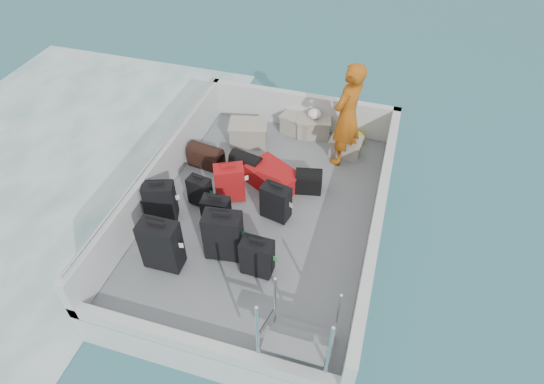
% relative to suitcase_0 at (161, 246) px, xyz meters
% --- Properties ---
extents(ground, '(160.00, 160.00, 0.00)m').
position_rel_suitcase_0_xyz_m(ground, '(1.00, 1.38, -1.02)').
color(ground, '#1C5163').
rests_on(ground, ground).
extents(wake_foam, '(10.00, 10.00, 0.00)m').
position_rel_suitcase_0_xyz_m(wake_foam, '(-3.80, 1.38, -1.02)').
color(wake_foam, white).
rests_on(wake_foam, ground).
extents(ferry_hull, '(3.60, 5.00, 0.60)m').
position_rel_suitcase_0_xyz_m(ferry_hull, '(1.00, 1.38, -0.72)').
color(ferry_hull, silver).
rests_on(ferry_hull, ground).
extents(deck, '(3.30, 4.70, 0.02)m').
position_rel_suitcase_0_xyz_m(deck, '(1.00, 1.38, -0.41)').
color(deck, slate).
rests_on(deck, ferry_hull).
extents(deck_fittings, '(3.60, 5.00, 0.90)m').
position_rel_suitcase_0_xyz_m(deck_fittings, '(1.35, 1.06, -0.03)').
color(deck_fittings, '#B7BBBC').
rests_on(deck_fittings, deck).
extents(suitcase_0, '(0.53, 0.31, 0.81)m').
position_rel_suitcase_0_xyz_m(suitcase_0, '(0.00, 0.00, 0.00)').
color(suitcase_0, black).
rests_on(suitcase_0, deck).
extents(suitcase_1, '(0.51, 0.39, 0.68)m').
position_rel_suitcase_0_xyz_m(suitcase_1, '(-0.43, 0.81, -0.06)').
color(suitcase_1, black).
rests_on(suitcase_1, deck).
extents(suitcase_2, '(0.38, 0.27, 0.51)m').
position_rel_suitcase_0_xyz_m(suitcase_2, '(-0.00, 1.27, -0.15)').
color(suitcase_2, black).
rests_on(suitcase_2, deck).
extents(suitcase_3, '(0.55, 0.37, 0.78)m').
position_rel_suitcase_0_xyz_m(suitcase_3, '(0.73, 0.41, -0.01)').
color(suitcase_3, black).
rests_on(suitcase_3, deck).
extents(suitcase_4, '(0.42, 0.27, 0.60)m').
position_rel_suitcase_0_xyz_m(suitcase_4, '(0.45, 0.85, -0.10)').
color(suitcase_4, black).
rests_on(suitcase_4, deck).
extents(suitcase_5, '(0.54, 0.45, 0.64)m').
position_rel_suitcase_0_xyz_m(suitcase_5, '(0.41, 1.52, -0.08)').
color(suitcase_5, '#B80E1A').
rests_on(suitcase_5, deck).
extents(suitcase_6, '(0.44, 0.27, 0.60)m').
position_rel_suitcase_0_xyz_m(suitcase_6, '(1.27, 0.26, -0.10)').
color(suitcase_6, black).
rests_on(suitcase_6, deck).
extents(suitcase_7, '(0.48, 0.34, 0.61)m').
position_rel_suitcase_0_xyz_m(suitcase_7, '(1.22, 1.33, -0.10)').
color(suitcase_7, black).
rests_on(suitcase_7, deck).
extents(suitcase_8, '(1.00, 0.89, 0.33)m').
position_rel_suitcase_0_xyz_m(suitcase_8, '(0.97, 2.01, -0.24)').
color(suitcase_8, '#B80E1A').
rests_on(suitcase_8, deck).
extents(duffel_0, '(0.63, 0.39, 0.32)m').
position_rel_suitcase_0_xyz_m(duffel_0, '(-0.29, 2.18, -0.24)').
color(duffel_0, black).
rests_on(duffel_0, deck).
extents(duffel_1, '(0.58, 0.41, 0.32)m').
position_rel_suitcase_0_xyz_m(duffel_1, '(0.45, 2.17, -0.24)').
color(duffel_1, black).
rests_on(duffel_1, deck).
extents(duffel_2, '(0.48, 0.38, 0.32)m').
position_rel_suitcase_0_xyz_m(duffel_2, '(1.56, 2.08, -0.24)').
color(duffel_2, black).
rests_on(duffel_2, deck).
extents(crate_0, '(0.73, 0.58, 0.39)m').
position_rel_suitcase_0_xyz_m(crate_0, '(0.21, 3.01, -0.21)').
color(crate_0, '#9B9587').
rests_on(crate_0, deck).
extents(crate_1, '(0.65, 0.52, 0.34)m').
position_rel_suitcase_0_xyz_m(crate_1, '(1.00, 3.58, -0.23)').
color(crate_1, '#9B9587').
rests_on(crate_1, deck).
extents(crate_2, '(0.65, 0.51, 0.35)m').
position_rel_suitcase_0_xyz_m(crate_2, '(1.30, 3.58, -0.23)').
color(crate_2, '#9B9587').
rests_on(crate_2, deck).
extents(crate_3, '(0.55, 0.41, 0.31)m').
position_rel_suitcase_0_xyz_m(crate_3, '(1.99, 3.16, -0.25)').
color(crate_3, '#9B9587').
rests_on(crate_3, deck).
extents(yellow_bag, '(0.28, 0.26, 0.22)m').
position_rel_suitcase_0_xyz_m(yellow_bag, '(2.14, 3.58, -0.29)').
color(yellow_bag, yellow).
rests_on(yellow_bag, deck).
extents(white_bag, '(0.24, 0.24, 0.18)m').
position_rel_suitcase_0_xyz_m(white_bag, '(1.30, 3.58, 0.04)').
color(white_bag, white).
rests_on(white_bag, crate_2).
extents(passenger, '(0.69, 0.81, 1.86)m').
position_rel_suitcase_0_xyz_m(passenger, '(1.95, 3.01, 0.52)').
color(passenger, orange).
rests_on(passenger, deck).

